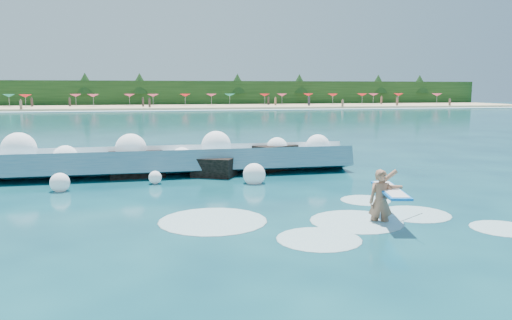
# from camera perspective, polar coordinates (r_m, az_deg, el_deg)

# --- Properties ---
(ground) EXTENTS (200.00, 200.00, 0.00)m
(ground) POSITION_cam_1_polar(r_m,az_deg,el_deg) (13.74, -4.30, -6.31)
(ground) COLOR #083241
(ground) RESTS_ON ground
(beach) EXTENTS (140.00, 20.00, 0.40)m
(beach) POSITION_cam_1_polar(r_m,az_deg,el_deg) (91.24, -11.55, 5.95)
(beach) COLOR tan
(beach) RESTS_ON ground
(wet_band) EXTENTS (140.00, 5.00, 0.08)m
(wet_band) POSITION_cam_1_polar(r_m,az_deg,el_deg) (80.26, -11.38, 5.56)
(wet_band) COLOR silver
(wet_band) RESTS_ON ground
(treeline) EXTENTS (140.00, 4.00, 5.00)m
(treeline) POSITION_cam_1_polar(r_m,az_deg,el_deg) (101.19, -11.72, 7.45)
(treeline) COLOR black
(treeline) RESTS_ON ground
(breaking_wave) EXTENTS (16.44, 2.63, 1.42)m
(breaking_wave) POSITION_cam_1_polar(r_m,az_deg,el_deg) (20.58, -12.03, -0.22)
(breaking_wave) COLOR teal
(breaking_wave) RESTS_ON ground
(rock_cluster) EXTENTS (7.91, 3.13, 1.22)m
(rock_cluster) POSITION_cam_1_polar(r_m,az_deg,el_deg) (20.51, -6.15, -0.42)
(rock_cluster) COLOR black
(rock_cluster) RESTS_ON ground
(surfer_with_board) EXTENTS (1.16, 2.88, 1.68)m
(surfer_with_board) POSITION_cam_1_polar(r_m,az_deg,el_deg) (13.20, 14.31, -4.38)
(surfer_with_board) COLOR #A0674A
(surfer_with_board) RESTS_ON ground
(wave_spray) EXTENTS (15.06, 4.04, 1.87)m
(wave_spray) POSITION_cam_1_polar(r_m,az_deg,el_deg) (20.30, -12.60, 0.84)
(wave_spray) COLOR white
(wave_spray) RESTS_ON ground
(surf_foam) EXTENTS (9.14, 5.28, 0.14)m
(surf_foam) POSITION_cam_1_polar(r_m,az_deg,el_deg) (13.19, 6.64, -6.96)
(surf_foam) COLOR silver
(surf_foam) RESTS_ON ground
(beach_umbrellas) EXTENTS (112.13, 6.88, 0.50)m
(beach_umbrellas) POSITION_cam_1_polar(r_m,az_deg,el_deg) (93.66, -11.54, 7.26)
(beach_umbrellas) COLOR #14826D
(beach_umbrellas) RESTS_ON ground
(beachgoers) EXTENTS (96.85, 13.74, 1.92)m
(beachgoers) POSITION_cam_1_polar(r_m,az_deg,el_deg) (88.31, -5.70, 6.56)
(beachgoers) COLOR #3F332D
(beachgoers) RESTS_ON ground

